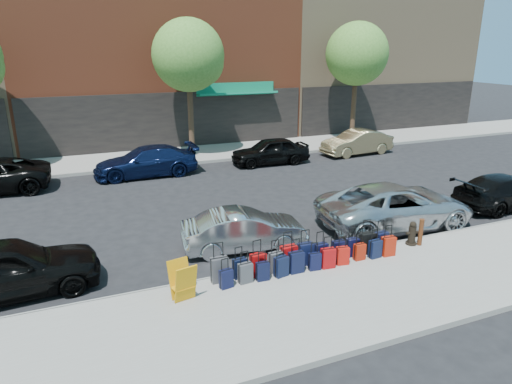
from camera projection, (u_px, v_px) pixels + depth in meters
name	position (u px, v px, depth m)	size (l,w,h in m)	color
ground	(245.00, 214.00, 17.05)	(120.00, 120.00, 0.00)	black
sidewalk_near	(339.00, 296.00, 11.31)	(60.00, 4.00, 0.15)	gray
sidewalk_far	(182.00, 155.00, 25.83)	(60.00, 4.00, 0.15)	gray
curb_near	(301.00, 262.00, 13.09)	(60.00, 0.08, 0.15)	gray
curb_far	(191.00, 163.00, 24.05)	(60.00, 0.08, 0.15)	gray
building_right	(352.00, 6.00, 35.92)	(15.00, 12.12, 18.00)	#8E7657
tree_center	(191.00, 57.00, 23.99)	(3.80, 3.80, 7.27)	black
tree_right	(359.00, 56.00, 27.79)	(3.80, 3.80, 7.27)	black
suitcase_front_0	(220.00, 270.00, 11.78)	(0.45, 0.26, 1.08)	#37373C
suitcase_front_1	(240.00, 268.00, 12.00)	(0.38, 0.24, 0.87)	black
suitcase_front_2	(258.00, 265.00, 12.10)	(0.44, 0.27, 1.00)	maroon
suitcase_front_3	(276.00, 262.00, 12.30)	(0.40, 0.24, 0.92)	#414247
suitcase_front_4	(289.00, 257.00, 12.47)	(0.45, 0.26, 1.07)	#9B0A0B
suitcase_front_5	(306.00, 254.00, 12.70)	(0.43, 0.24, 1.03)	black
suitcase_front_6	(321.00, 253.00, 12.84)	(0.39, 0.23, 0.92)	black
suitcase_front_7	(338.00, 250.00, 13.07)	(0.37, 0.21, 0.88)	black
suitcase_front_8	(352.00, 247.00, 13.23)	(0.37, 0.22, 0.88)	black
suitcase_front_9	(367.00, 243.00, 13.38)	(0.45, 0.27, 1.04)	black
suitcase_front_10	(381.00, 242.00, 13.55)	(0.42, 0.26, 0.97)	black
suitcase_back_0	(226.00, 279.00, 11.50)	(0.36, 0.25, 0.79)	black
suitcase_back_1	(245.00, 273.00, 11.75)	(0.38, 0.24, 0.86)	#3A3A3F
suitcase_back_2	(263.00, 271.00, 11.88)	(0.35, 0.21, 0.80)	black
suitcase_back_3	(281.00, 266.00, 12.08)	(0.41, 0.29, 0.89)	black
suitcase_back_4	(296.00, 262.00, 12.27)	(0.40, 0.24, 0.95)	black
suitcase_back_5	(315.00, 261.00, 12.43)	(0.34, 0.22, 0.78)	black
suitcase_back_6	(328.00, 258.00, 12.54)	(0.40, 0.25, 0.90)	#97090C
suitcase_back_7	(342.00, 256.00, 12.74)	(0.37, 0.25, 0.83)	#B0120B
suitcase_back_8	(359.00, 252.00, 13.02)	(0.33, 0.19, 0.77)	maroon
suitcase_back_9	(375.00, 249.00, 13.14)	(0.38, 0.24, 0.86)	black
suitcase_back_10	(388.00, 246.00, 13.27)	(0.40, 0.25, 0.93)	#A11C0A
fire_hydrant	(412.00, 234.00, 14.00)	(0.39, 0.34, 0.75)	black
bollard	(421.00, 232.00, 13.91)	(0.16, 0.16, 0.85)	#38190C
display_rack	(183.00, 281.00, 10.92)	(0.64, 0.68, 0.96)	#CA860B
car_near_0	(6.00, 269.00, 11.26)	(1.78, 4.42, 1.50)	black
car_near_1	(244.00, 230.00, 13.95)	(1.32, 3.78, 1.25)	silver
car_near_2	(396.00, 206.00, 15.68)	(2.50, 5.43, 1.51)	silver
car_near_3	(506.00, 191.00, 17.59)	(1.81, 4.45, 1.29)	black
car_far_1	(146.00, 161.00, 21.84)	(1.99, 4.89, 1.42)	#0D183D
car_far_2	(270.00, 151.00, 24.04)	(1.66, 4.12, 1.40)	black
car_far_3	(357.00, 142.00, 26.17)	(1.48, 4.24, 1.40)	tan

